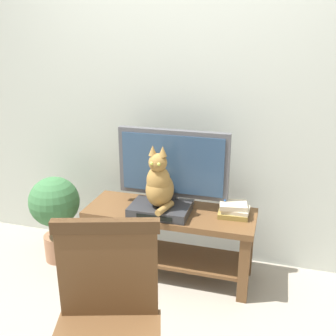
{
  "coord_description": "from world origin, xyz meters",
  "views": [
    {
      "loc": [
        0.68,
        -1.96,
        1.73
      ],
      "look_at": [
        -0.01,
        0.42,
        0.86
      ],
      "focal_mm": 41.67,
      "sensor_mm": 36.0,
      "label": 1
    }
  ],
  "objects_px": {
    "cat": "(159,184)",
    "tv_stand": "(170,230)",
    "media_box": "(160,209)",
    "potted_plant": "(55,209)",
    "wooden_chair": "(106,318)",
    "tv": "(173,167)",
    "book_stack": "(234,210)"
  },
  "relations": [
    {
      "from": "tv",
      "to": "media_box",
      "type": "distance_m",
      "value": 0.31
    },
    {
      "from": "tv",
      "to": "potted_plant",
      "type": "xyz_separation_m",
      "value": [
        -0.91,
        -0.12,
        -0.39
      ]
    },
    {
      "from": "media_box",
      "to": "wooden_chair",
      "type": "xyz_separation_m",
      "value": [
        0.1,
        -1.11,
        0.0
      ]
    },
    {
      "from": "media_box",
      "to": "wooden_chair",
      "type": "distance_m",
      "value": 1.12
    },
    {
      "from": "potted_plant",
      "to": "tv",
      "type": "bearing_deg",
      "value": 7.74
    },
    {
      "from": "media_box",
      "to": "potted_plant",
      "type": "height_order",
      "value": "potted_plant"
    },
    {
      "from": "media_box",
      "to": "wooden_chair",
      "type": "bearing_deg",
      "value": -84.85
    },
    {
      "from": "media_box",
      "to": "book_stack",
      "type": "height_order",
      "value": "book_stack"
    },
    {
      "from": "tv",
      "to": "media_box",
      "type": "xyz_separation_m",
      "value": [
        -0.05,
        -0.14,
        -0.28
      ]
    },
    {
      "from": "book_stack",
      "to": "cat",
      "type": "bearing_deg",
      "value": -167.1
    },
    {
      "from": "tv_stand",
      "to": "wooden_chair",
      "type": "relative_size",
      "value": 1.25
    },
    {
      "from": "potted_plant",
      "to": "cat",
      "type": "bearing_deg",
      "value": -2.1
    },
    {
      "from": "cat",
      "to": "wooden_chair",
      "type": "distance_m",
      "value": 1.12
    },
    {
      "from": "tv_stand",
      "to": "cat",
      "type": "distance_m",
      "value": 0.4
    },
    {
      "from": "cat",
      "to": "book_stack",
      "type": "xyz_separation_m",
      "value": [
        0.5,
        0.11,
        -0.18
      ]
    },
    {
      "from": "tv",
      "to": "book_stack",
      "type": "height_order",
      "value": "tv"
    },
    {
      "from": "wooden_chair",
      "to": "cat",
      "type": "bearing_deg",
      "value": 95.16
    },
    {
      "from": "tv",
      "to": "potted_plant",
      "type": "height_order",
      "value": "tv"
    },
    {
      "from": "media_box",
      "to": "cat",
      "type": "xyz_separation_m",
      "value": [
        0.0,
        -0.01,
        0.2
      ]
    },
    {
      "from": "media_box",
      "to": "book_stack",
      "type": "relative_size",
      "value": 1.92
    },
    {
      "from": "cat",
      "to": "tv_stand",
      "type": "bearing_deg",
      "value": 57.12
    },
    {
      "from": "wooden_chair",
      "to": "potted_plant",
      "type": "distance_m",
      "value": 1.48
    },
    {
      "from": "tv",
      "to": "book_stack",
      "type": "bearing_deg",
      "value": -5.13
    },
    {
      "from": "media_box",
      "to": "potted_plant",
      "type": "relative_size",
      "value": 0.6
    },
    {
      "from": "cat",
      "to": "wooden_chair",
      "type": "bearing_deg",
      "value": -84.84
    },
    {
      "from": "cat",
      "to": "book_stack",
      "type": "distance_m",
      "value": 0.55
    },
    {
      "from": "book_stack",
      "to": "potted_plant",
      "type": "xyz_separation_m",
      "value": [
        -1.36,
        -0.08,
        -0.13
      ]
    },
    {
      "from": "book_stack",
      "to": "potted_plant",
      "type": "height_order",
      "value": "potted_plant"
    },
    {
      "from": "media_box",
      "to": "cat",
      "type": "bearing_deg",
      "value": -85.47
    },
    {
      "from": "media_box",
      "to": "wooden_chair",
      "type": "height_order",
      "value": "wooden_chair"
    },
    {
      "from": "book_stack",
      "to": "wooden_chair",
      "type": "bearing_deg",
      "value": -108.34
    },
    {
      "from": "cat",
      "to": "book_stack",
      "type": "height_order",
      "value": "cat"
    }
  ]
}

